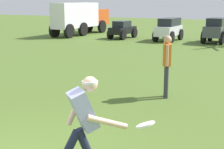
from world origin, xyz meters
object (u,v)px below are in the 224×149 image
parked_car_slot_a (122,29)px  parked_car_slot_c (216,30)px  frisbee_in_flight (145,124)px  parked_car_slot_b (169,29)px  teammate_near_sideline (167,60)px  box_truck (80,17)px  frisbee_thrower (83,122)px

parked_car_slot_a → parked_car_slot_c: bearing=3.7°
frisbee_in_flight → parked_car_slot_b: bearing=106.3°
parked_car_slot_a → teammate_near_sideline: bearing=-60.5°
box_truck → frisbee_in_flight: bearing=-55.7°
frisbee_in_flight → parked_car_slot_a: (-7.58, 15.58, -0.16)m
parked_car_slot_c → box_truck: 9.33m
frisbee_in_flight → parked_car_slot_a: bearing=115.9°
parked_car_slot_a → frisbee_thrower: bearing=-66.9°
parked_car_slot_c → teammate_near_sideline: bearing=-85.5°
teammate_near_sideline → parked_car_slot_a: teammate_near_sideline is taller
parked_car_slot_b → frisbee_thrower: bearing=-76.6°
parked_car_slot_b → parked_car_slot_c: size_ratio=1.02×
frisbee_in_flight → teammate_near_sideline: bearing=103.6°
teammate_near_sideline → parked_car_slot_c: size_ratio=0.65×
parked_car_slot_a → box_truck: (-3.60, 0.79, 0.67)m
parked_car_slot_c → parked_car_slot_b: bearing=-173.0°
frisbee_thrower → parked_car_slot_a: frisbee_thrower is taller
frisbee_thrower → box_truck: box_truck is taller
frisbee_thrower → frisbee_in_flight: bearing=33.8°
parked_car_slot_a → parked_car_slot_c: parked_car_slot_c is taller
parked_car_slot_a → box_truck: box_truck is taller
parked_car_slot_a → parked_car_slot_b: size_ratio=0.92×
frisbee_in_flight → box_truck: 19.83m
frisbee_thrower → parked_car_slot_c: frisbee_thrower is taller
frisbee_thrower → box_truck: (-10.46, 16.85, 0.43)m
box_truck → parked_car_slot_b: bearing=-6.5°
teammate_near_sideline → parked_car_slot_c: bearing=94.5°
parked_car_slot_b → box_truck: bearing=173.5°
frisbee_in_flight → parked_car_slot_a: size_ratio=0.13×
parked_car_slot_c → parked_car_slot_a: bearing=-176.3°
frisbee_in_flight → box_truck: (-11.18, 16.37, 0.51)m
parked_car_slot_a → box_truck: 3.75m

